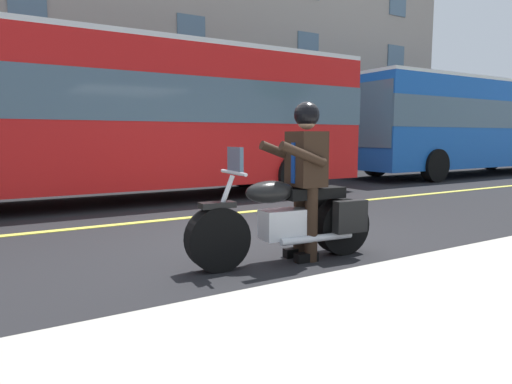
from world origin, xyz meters
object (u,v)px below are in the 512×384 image
(rider_main, at_px, (305,167))
(bus_near, at_px, (122,112))
(motorcycle_main, at_px, (290,220))
(bus_far, at_px, (473,122))

(rider_main, height_order, bus_near, bus_near)
(motorcycle_main, xyz_separation_m, rider_main, (-0.19, 0.01, 0.58))
(bus_near, bearing_deg, bus_far, -177.93)
(rider_main, height_order, bus_far, bus_far)
(rider_main, distance_m, bus_near, 5.72)
(motorcycle_main, relative_size, rider_main, 1.28)
(bus_far, bearing_deg, rider_main, 26.48)
(bus_near, distance_m, bus_far, 12.72)
(rider_main, bearing_deg, bus_far, -153.52)
(bus_near, bearing_deg, rider_main, 94.73)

